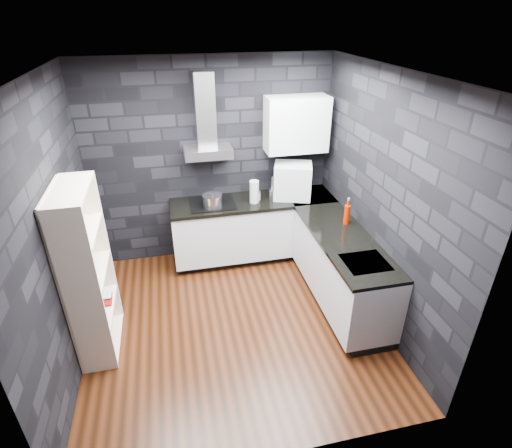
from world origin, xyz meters
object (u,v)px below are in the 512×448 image
object	(u,v)px
storage_jar	(257,196)
utensil_crock	(273,194)
pot	(212,201)
red_bottle	(347,215)
fruit_bowl	(86,278)
appliance_garage	(293,181)
glass_vase	(254,192)
bookshelf	(88,274)

from	to	relation	value
storage_jar	utensil_crock	xyz separation A→B (m)	(0.21, -0.01, 0.01)
pot	red_bottle	xyz separation A→B (m)	(1.50, -0.79, 0.03)
pot	fruit_bowl	xyz separation A→B (m)	(-1.36, -1.32, -0.05)
utensil_crock	appliance_garage	world-z (taller)	appliance_garage
glass_vase	red_bottle	world-z (taller)	glass_vase
pot	utensil_crock	world-z (taller)	pot
storage_jar	bookshelf	bearing A→B (deg)	-146.83
pot	storage_jar	bearing A→B (deg)	8.31
storage_jar	utensil_crock	distance (m)	0.21
utensil_crock	bookshelf	xyz separation A→B (m)	(-2.18, -1.28, -0.06)
storage_jar	red_bottle	xyz separation A→B (m)	(0.89, -0.88, 0.07)
storage_jar	fruit_bowl	xyz separation A→B (m)	(-1.97, -1.41, -0.02)
glass_vase	utensil_crock	bearing A→B (deg)	10.59
appliance_garage	bookshelf	xyz separation A→B (m)	(-2.46, -1.28, -0.22)
utensil_crock	pot	bearing A→B (deg)	-174.79
storage_jar	bookshelf	world-z (taller)	bookshelf
bookshelf	red_bottle	bearing A→B (deg)	24.31
utensil_crock	storage_jar	bearing A→B (deg)	176.18
red_bottle	bookshelf	distance (m)	2.89
pot	appliance_garage	xyz separation A→B (m)	(1.09, 0.08, 0.14)
storage_jar	appliance_garage	world-z (taller)	appliance_garage
pot	appliance_garage	distance (m)	1.10
utensil_crock	red_bottle	xyz separation A→B (m)	(0.68, -0.87, 0.05)
utensil_crock	appliance_garage	xyz separation A→B (m)	(0.27, 0.01, 0.16)
appliance_garage	storage_jar	bearing A→B (deg)	-163.15
fruit_bowl	storage_jar	bearing A→B (deg)	35.48
glass_vase	storage_jar	size ratio (longest dim) A/B	2.88
storage_jar	fruit_bowl	world-z (taller)	storage_jar
pot	red_bottle	distance (m)	1.69
pot	glass_vase	world-z (taller)	glass_vase
red_bottle	pot	bearing A→B (deg)	152.14
storage_jar	appliance_garage	bearing A→B (deg)	-1.06
appliance_garage	red_bottle	xyz separation A→B (m)	(0.40, -0.87, -0.11)
pot	storage_jar	size ratio (longest dim) A/B	2.33
storage_jar	bookshelf	xyz separation A→B (m)	(-1.97, -1.29, -0.05)
pot	utensil_crock	xyz separation A→B (m)	(0.82, 0.07, -0.02)
appliance_garage	glass_vase	bearing A→B (deg)	-156.28
pot	storage_jar	xyz separation A→B (m)	(0.61, 0.09, -0.03)
fruit_bowl	bookshelf	bearing A→B (deg)	90.00
glass_vase	bookshelf	distance (m)	2.28
pot	bookshelf	bearing A→B (deg)	-138.65
glass_vase	utensil_crock	world-z (taller)	glass_vase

